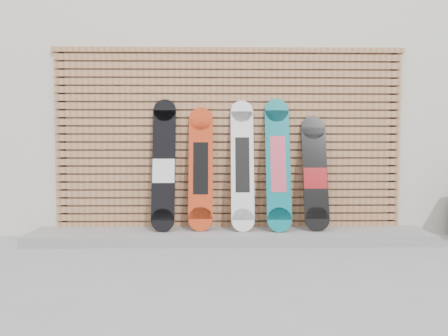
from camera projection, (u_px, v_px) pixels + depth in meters
The scene contains 9 objects.
ground at pixel (246, 256), 4.41m from camera, with size 80.00×80.00×0.00m, color gray.
building at pixel (261, 107), 7.82m from camera, with size 12.00×5.00×3.60m, color beige.
concrete_step at pixel (229, 236), 5.09m from camera, with size 4.60×0.70×0.12m, color gray.
slat_wall at pixel (229, 138), 5.32m from camera, with size 4.26×0.08×2.29m.
snowboard_0 at pixel (164, 165), 5.12m from camera, with size 0.27×0.35×1.55m.
snowboard_1 at pixel (201, 168), 5.15m from camera, with size 0.29×0.31×1.45m.
snowboard_2 at pixel (242, 165), 5.14m from camera, with size 0.27×0.35×1.54m.
snowboard_3 at pixel (278, 164), 5.12m from camera, with size 0.29×0.39×1.56m.
snowboard_4 at pixel (315, 173), 5.16m from camera, with size 0.29×0.35×1.35m.
Camera 1 is at (-0.30, -4.36, 1.12)m, focal length 35.00 mm.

